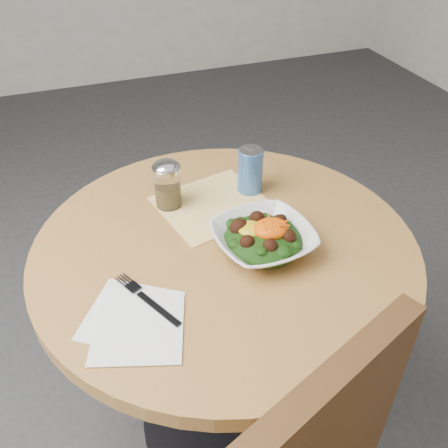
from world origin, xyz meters
The scene contains 8 objects.
ground centered at (0.00, 0.00, 0.00)m, with size 6.00×6.00×0.00m, color #2E2E31.
table centered at (0.00, 0.00, 0.55)m, with size 0.90×0.90×0.75m.
cloth_napkin centered at (0.02, 0.15, 0.75)m, with size 0.26×0.24×0.00m, color #DDA00B.
paper_napkins centered at (-0.25, -0.17, 0.75)m, with size 0.24×0.27×0.00m.
salad_bowl centered at (0.07, -0.05, 0.78)m, with size 0.24×0.24×0.08m.
fork centered at (-0.22, -0.12, 0.76)m, with size 0.10×0.18×0.00m.
spice_shaker centered at (-0.08, 0.19, 0.81)m, with size 0.07×0.07×0.13m.
beverage_can centered at (0.14, 0.18, 0.81)m, with size 0.07×0.07×0.13m.
Camera 1 is at (-0.31, -0.84, 1.50)m, focal length 40.00 mm.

